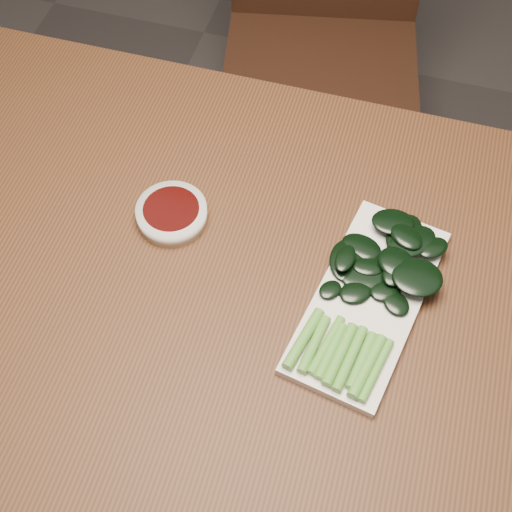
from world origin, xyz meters
name	(u,v)px	position (x,y,z in m)	size (l,w,h in m)	color
ground	(250,448)	(0.00, 0.00, 0.00)	(6.00, 6.00, 0.00)	#333030
table	(247,307)	(0.00, 0.00, 0.68)	(1.40, 0.80, 0.75)	#422412
chair_far	(323,36)	(-0.07, 0.85, 0.49)	(0.54, 0.54, 0.89)	black
sauce_bowl	(172,214)	(-0.14, 0.08, 0.76)	(0.11, 0.11, 0.03)	silver
serving_plate	(368,300)	(0.17, 0.02, 0.76)	(0.19, 0.33, 0.01)	silver
gai_lan	(374,286)	(0.18, 0.03, 0.77)	(0.19, 0.31, 0.03)	#539633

